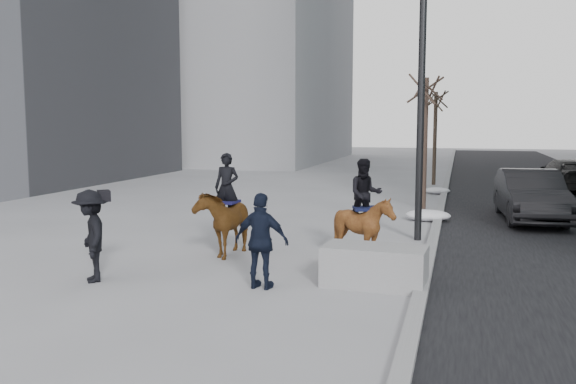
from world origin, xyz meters
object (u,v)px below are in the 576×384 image
(car_near, at_px, (531,195))
(mounted_left, at_px, (225,217))
(planter, at_px, (374,266))
(mounted_right, at_px, (364,221))

(car_near, xyz_separation_m, mounted_left, (-7.24, -6.93, 0.08))
(car_near, bearing_deg, planter, -115.97)
(mounted_left, relative_size, mounted_right, 1.04)
(car_near, relative_size, mounted_right, 2.12)
(car_near, height_order, mounted_right, mounted_right)
(planter, relative_size, mounted_right, 0.84)
(planter, xyz_separation_m, car_near, (3.57, 8.75, 0.40))
(mounted_right, bearing_deg, mounted_left, -177.87)
(planter, xyz_separation_m, mounted_left, (-3.67, 1.82, 0.49))
(car_near, height_order, mounted_left, mounted_left)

